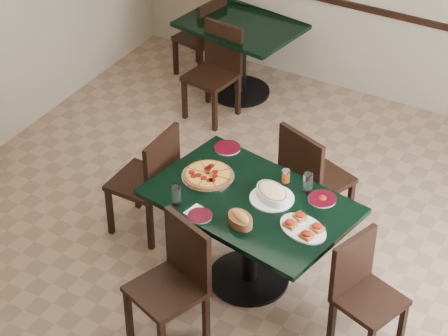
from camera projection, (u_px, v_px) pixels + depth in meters
The scene contains 20 objects.
floor at pixel (228, 255), 6.66m from camera, with size 5.50×5.50×0.00m, color #83644B.
main_table at pixel (250, 220), 6.11m from camera, with size 1.53×1.13×0.75m.
back_table at pixel (240, 45), 8.30m from camera, with size 1.18×0.93×0.75m.
chair_far at pixel (310, 175), 6.61m from camera, with size 0.56×0.56×0.94m.
chair_near at pixel (176, 277), 5.72m from camera, with size 0.55×0.55×0.92m.
chair_right at pixel (362, 288), 5.71m from camera, with size 0.49×0.49×0.84m.
chair_left at pixel (151, 177), 6.59m from camera, with size 0.44×0.44×0.93m.
back_chair_near at pixel (217, 66), 8.02m from camera, with size 0.47×0.47×0.89m.
back_chair_left at pixel (205, 34), 8.60m from camera, with size 0.47×0.47×0.85m.
pepperoni_pizza at pixel (208, 175), 6.21m from camera, with size 0.38×0.38×0.04m.
lasagna_casserole at pixel (272, 194), 5.98m from camera, with size 0.33×0.31×0.09m.
bread_basket at pixel (240, 219), 5.77m from camera, with size 0.25×0.22×0.09m.
bruschetta_platter at pixel (303, 227), 5.73m from camera, with size 0.42×0.36×0.05m.
side_plate_near at pixel (200, 216), 5.85m from camera, with size 0.17×0.17×0.02m.
side_plate_far_r at pixel (322, 199), 6.00m from camera, with size 0.20×0.20×0.03m.
side_plate_far_l at pixel (227, 148), 6.50m from camera, with size 0.20×0.20×0.02m.
napkin_setting at pixel (197, 212), 5.89m from camera, with size 0.16×0.16×0.01m.
water_glass_a at pixel (308, 183), 6.03m from camera, with size 0.07×0.07×0.15m, color silver.
water_glass_b at pixel (176, 196), 5.92m from camera, with size 0.07×0.07×0.14m, color silver.
pepper_shaker at pixel (286, 176), 6.14m from camera, with size 0.06×0.06×0.10m.
Camera 1 is at (2.45, -4.35, 4.46)m, focal length 70.00 mm.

